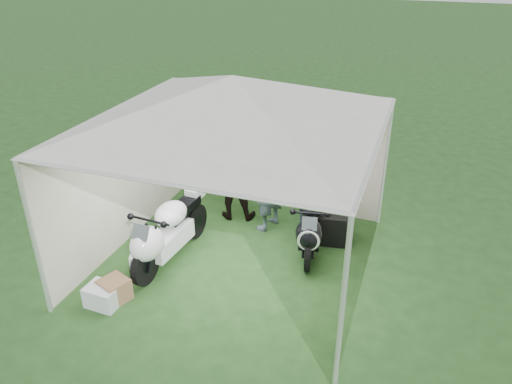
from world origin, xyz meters
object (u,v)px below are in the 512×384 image
equipment_box (333,228)px  crate_1 (115,290)px  motorcycle_black (310,222)px  crate_2 (142,260)px  motorcycle_white (167,232)px  paddock_stand (311,216)px  person_dark_jacket (233,175)px  crate_0 (103,296)px  canopy_tent (234,105)px  person_blue_jacket (268,179)px

equipment_box → crate_1: size_ratio=1.43×
motorcycle_black → crate_2: (-2.36, -1.36, -0.40)m
equipment_box → crate_2: equipment_box is taller
motorcycle_white → paddock_stand: 2.71m
motorcycle_white → equipment_box: (2.35, 1.47, -0.30)m
person_dark_jacket → crate_0: (-0.80, -2.97, -0.68)m
crate_0 → paddock_stand: bearing=55.0°
person_dark_jacket → equipment_box: person_dark_jacket is taller
crate_2 → paddock_stand: bearing=45.2°
motorcycle_black → equipment_box: motorcycle_black is taller
motorcycle_black → person_dark_jacket: 1.75m
canopy_tent → paddock_stand: (0.85, 1.51, -2.43)m
equipment_box → motorcycle_white: bearing=-148.0°
canopy_tent → motorcycle_white: 2.29m
canopy_tent → motorcycle_white: (-1.01, -0.42, -2.01)m
canopy_tent → motorcycle_black: canopy_tent is taller
paddock_stand → crate_2: (-2.19, -2.21, -0.02)m
paddock_stand → person_blue_jacket: (-0.70, -0.36, 0.81)m
crate_0 → crate_2: crate_0 is taller
crate_0 → canopy_tent: bearing=50.4°
crate_0 → equipment_box: bearing=45.0°
crate_2 → equipment_box: bearing=33.1°
canopy_tent → crate_1: bearing=-130.4°
motorcycle_white → crate_2: 0.61m
motorcycle_white → person_dark_jacket: (0.43, 1.73, 0.27)m
motorcycle_black → person_blue_jacket: person_blue_jacket is taller
canopy_tent → equipment_box: size_ratio=10.67×
person_blue_jacket → motorcycle_white: bearing=-20.8°
person_blue_jacket → crate_2: (-1.49, -1.84, -0.83)m
canopy_tent → paddock_stand: 2.99m
equipment_box → crate_0: 3.84m
motorcycle_white → crate_1: motorcycle_white is taller
paddock_stand → crate_1: 3.70m
paddock_stand → equipment_box: 0.69m
person_dark_jacket → crate_0: person_dark_jacket is taller
canopy_tent → motorcycle_black: bearing=33.3°
person_blue_jacket → crate_2: person_blue_jacket is taller
canopy_tent → crate_2: bearing=-152.6°
crate_1 → equipment_box: bearing=44.3°
person_dark_jacket → crate_0: bearing=61.3°
motorcycle_white → person_blue_jacket: 1.98m
canopy_tent → equipment_box: canopy_tent is taller
canopy_tent → crate_1: (-1.28, -1.51, -2.41)m
equipment_box → crate_0: bearing=-135.0°
person_dark_jacket → person_blue_jacket: (0.72, -0.16, 0.12)m
canopy_tent → crate_1: size_ratio=15.31×
equipment_box → crate_2: 3.20m
canopy_tent → person_dark_jacket: canopy_tent is taller
paddock_stand → motorcycle_black: bearing=-78.5°
person_dark_jacket → person_blue_jacket: person_blue_jacket is taller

